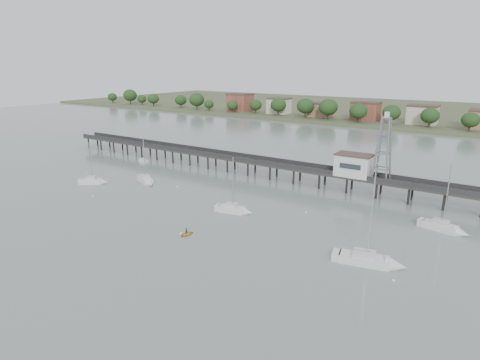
% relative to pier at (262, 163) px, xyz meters
% --- Properties ---
extents(ground_plane, '(500.00, 500.00, 0.00)m').
position_rel_pier_xyz_m(ground_plane, '(0.00, -60.00, -3.79)').
color(ground_plane, slate).
rests_on(ground_plane, ground).
extents(pier, '(150.00, 5.00, 5.50)m').
position_rel_pier_xyz_m(pier, '(0.00, 0.00, 0.00)').
color(pier, '#2D2823').
rests_on(pier, ground).
extents(pier_building, '(8.40, 5.40, 5.30)m').
position_rel_pier_xyz_m(pier_building, '(25.00, 0.00, 2.87)').
color(pier_building, silver).
rests_on(pier_building, ground).
extents(lattice_tower, '(3.20, 3.20, 15.50)m').
position_rel_pier_xyz_m(lattice_tower, '(31.50, 0.00, 7.31)').
color(lattice_tower, slate).
rests_on(lattice_tower, ground).
extents(sailboat_c, '(7.70, 3.65, 12.33)m').
position_rel_pier_xyz_m(sailboat_c, '(10.12, -27.27, -3.15)').
color(sailboat_c, silver).
rests_on(sailboat_c, ground).
extents(sailboat_b, '(8.16, 5.35, 13.10)m').
position_rel_pier_xyz_m(sailboat_b, '(-21.02, -22.55, -3.15)').
color(sailboat_b, silver).
rests_on(sailboat_b, ground).
extents(sailboat_d, '(10.30, 4.93, 16.22)m').
position_rel_pier_xyz_m(sailboat_d, '(40.40, -34.00, -3.17)').
color(sailboat_d, silver).
rests_on(sailboat_d, ground).
extents(sailboat_e, '(8.32, 3.87, 13.27)m').
position_rel_pier_xyz_m(sailboat_e, '(47.53, -13.89, -3.15)').
color(sailboat_e, silver).
rests_on(sailboat_e, ground).
extents(sailboat_a, '(6.70, 5.34, 11.28)m').
position_rel_pier_xyz_m(sailboat_a, '(-31.82, -30.11, -3.14)').
color(sailboat_a, silver).
rests_on(sailboat_a, ground).
extents(white_tender, '(3.33, 1.62, 1.25)m').
position_rel_pier_xyz_m(white_tender, '(-39.62, -6.45, -3.41)').
color(white_tender, silver).
rests_on(white_tender, ground).
extents(yellow_dinghy, '(1.93, 0.81, 2.62)m').
position_rel_pier_xyz_m(yellow_dinghy, '(8.89, -41.41, -3.79)').
color(yellow_dinghy, gold).
rests_on(yellow_dinghy, ground).
extents(dinghy_occupant, '(0.63, 1.22, 0.28)m').
position_rel_pier_xyz_m(dinghy_occupant, '(8.89, -41.41, -3.79)').
color(dinghy_occupant, black).
rests_on(dinghy_occupant, ground).
extents(mooring_buoys, '(86.93, 23.05, 0.39)m').
position_rel_pier_xyz_m(mooring_buoys, '(-5.47, -29.84, -3.71)').
color(mooring_buoys, beige).
rests_on(mooring_buoys, ground).
extents(far_shore, '(500.00, 170.00, 10.40)m').
position_rel_pier_xyz_m(far_shore, '(0.36, 179.58, -2.85)').
color(far_shore, '#475133').
rests_on(far_shore, ground).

